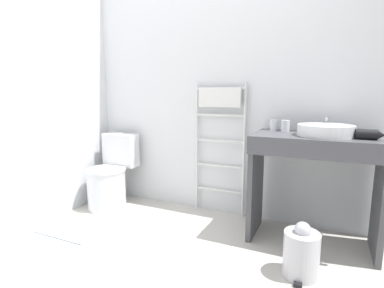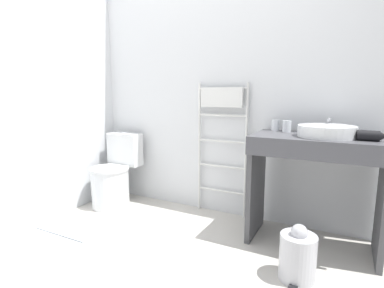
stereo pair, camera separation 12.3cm
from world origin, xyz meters
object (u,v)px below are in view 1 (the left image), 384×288
Objects in this scene: sink_basin at (326,130)px; trash_bin at (301,253)px; cup_near_wall at (274,125)px; hair_dryer at (368,134)px; toilet at (110,178)px; cup_near_edge at (285,126)px; towel_radiator at (220,121)px.

sink_basin is 0.90m from trash_bin.
cup_near_wall reaches higher than sink_basin.
cup_near_wall reaches higher than hair_dryer.
hair_dryer reaches higher than trash_bin.
cup_near_edge is at bearing 5.80° from toilet.
toilet is at bearing 179.15° from hair_dryer.
cup_near_edge reaches higher than trash_bin.
trash_bin is at bearing -42.21° from towel_radiator.
towel_radiator reaches higher than cup_near_edge.
toilet is 2.05× the size of trash_bin.
sink_basin is at bearing -26.90° from cup_near_wall.
trash_bin is at bearing -128.95° from hair_dryer.
hair_dryer is (0.57, -0.21, -0.01)m from cup_near_edge.
cup_near_edge reaches higher than cup_near_wall.
sink_basin is (2.01, 0.02, 0.60)m from toilet.
towel_radiator is at bearing 164.01° from sink_basin.
cup_near_wall reaches higher than trash_bin.
towel_radiator is (1.09, 0.29, 0.61)m from toilet.
trash_bin is (0.22, -0.64, -0.75)m from cup_near_edge.
towel_radiator is 0.95m from sink_basin.
towel_radiator is at bearing 14.71° from toilet.
cup_near_wall is at bearing 158.63° from hair_dryer.
sink_basin is 0.27m from hair_dryer.
towel_radiator is at bearing 164.88° from hair_dryer.
sink_basin is 1.08× the size of trash_bin.
toilet reaches higher than trash_bin.
trash_bin is (1.92, -0.47, -0.14)m from toilet.
cup_near_edge is (0.10, -0.06, 0.00)m from cup_near_wall.
toilet is at bearing 166.29° from trash_bin.
hair_dryer is (1.18, -0.32, -0.02)m from towel_radiator.
toilet is 1.28m from towel_radiator.
toilet is 4.22× the size of hair_dryer.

